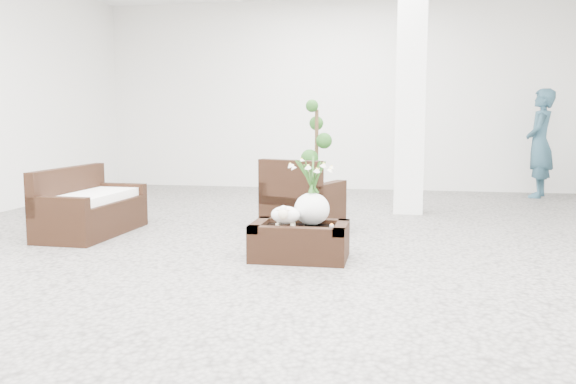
% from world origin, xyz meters
% --- Properties ---
extents(ground, '(11.00, 11.00, 0.00)m').
position_xyz_m(ground, '(0.00, 0.00, 0.00)').
color(ground, gray).
rests_on(ground, ground).
extents(column, '(0.40, 0.40, 3.50)m').
position_xyz_m(column, '(1.20, 2.80, 1.75)').
color(column, white).
rests_on(column, ground).
extents(coffee_table, '(0.90, 0.60, 0.31)m').
position_xyz_m(coffee_table, '(0.14, -0.26, 0.16)').
color(coffee_table, black).
rests_on(coffee_table, ground).
extents(sheep_figurine, '(0.28, 0.23, 0.21)m').
position_xyz_m(sheep_figurine, '(0.02, -0.36, 0.42)').
color(sheep_figurine, white).
rests_on(sheep_figurine, coffee_table).
extents(planter_narcissus, '(0.44, 0.44, 0.80)m').
position_xyz_m(planter_narcissus, '(0.24, -0.16, 0.71)').
color(planter_narcissus, white).
rests_on(planter_narcissus, coffee_table).
extents(tealight, '(0.04, 0.04, 0.03)m').
position_xyz_m(tealight, '(0.44, -0.24, 0.33)').
color(tealight, white).
rests_on(tealight, coffee_table).
extents(armchair, '(1.01, 0.99, 0.85)m').
position_xyz_m(armchair, '(-0.07, 1.31, 0.43)').
color(armchair, black).
rests_on(armchair, ground).
extents(loveseat, '(0.74, 1.47, 0.77)m').
position_xyz_m(loveseat, '(-2.41, 0.52, 0.38)').
color(loveseat, black).
rests_on(loveseat, ground).
extents(topiary, '(0.41, 0.41, 1.55)m').
position_xyz_m(topiary, '(-0.06, 2.45, 0.77)').
color(topiary, '#1C4415').
rests_on(topiary, ground).
extents(shopper, '(0.62, 0.77, 1.82)m').
position_xyz_m(shopper, '(3.38, 4.87, 0.91)').
color(shopper, '#2A4C5D').
rests_on(shopper, ground).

